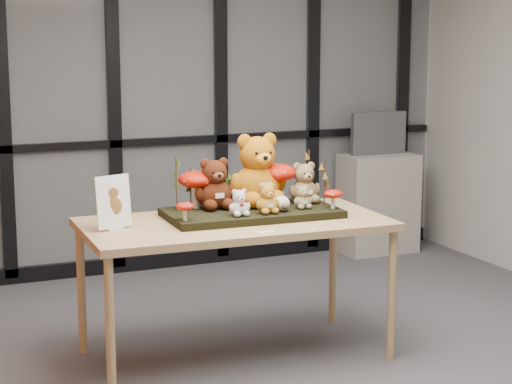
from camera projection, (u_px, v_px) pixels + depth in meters
name	position (u px, v px, depth m)	size (l,w,h in m)	color
floor	(303.00, 365.00, 5.45)	(5.00, 5.00, 0.00)	#4A4A4E
room_shell	(306.00, 79.00, 5.15)	(5.00, 5.00, 5.00)	#ACAAA3
glass_partition	(169.00, 95.00, 7.43)	(4.90, 0.06, 2.78)	#2D383F
display_table	(235.00, 231.00, 5.47)	(1.82, 0.96, 0.84)	tan
diorama_tray	(252.00, 213.00, 5.56)	(1.03, 0.51, 0.04)	black
bear_pooh_yellow	(257.00, 165.00, 5.68)	(0.37, 0.33, 0.48)	#B3650D
bear_brown_medium	(214.00, 181.00, 5.56)	(0.26, 0.23, 0.34)	#3F1809
bear_tan_back	(304.00, 180.00, 5.75)	(0.21, 0.19, 0.28)	olive
bear_small_yellow	(267.00, 197.00, 5.43)	(0.15, 0.13, 0.19)	#B67921
bear_white_bow	(239.00, 201.00, 5.36)	(0.13, 0.12, 0.17)	silver
bear_beige_small	(302.00, 196.00, 5.58)	(0.12, 0.11, 0.16)	#988059
plush_cream_hedgehog	(281.00, 203.00, 5.50)	(0.08, 0.07, 0.10)	white
mushroom_back_left	(196.00, 188.00, 5.58)	(0.22, 0.22, 0.25)	#AA1305
mushroom_back_right	(277.00, 181.00, 5.74)	(0.24, 0.24, 0.27)	#AA1305
mushroom_front_left	(185.00, 210.00, 5.24)	(0.10, 0.10, 0.12)	#AA1305
mushroom_front_right	(333.00, 198.00, 5.58)	(0.11, 0.11, 0.13)	#AA1305
sprig_green_far_left	(176.00, 184.00, 5.50)	(0.05, 0.05, 0.32)	#183B0D
sprig_green_mid_left	(191.00, 188.00, 5.60)	(0.05, 0.05, 0.24)	#183B0D
sprig_dry_far_right	(309.00, 176.00, 5.79)	(0.05, 0.05, 0.33)	brown
sprig_dry_mid_right	(324.00, 183.00, 5.68)	(0.05, 0.05, 0.27)	brown
sprig_green_centre	(229.00, 188.00, 5.70)	(0.05, 0.05, 0.20)	#183B0D
sign_holder	(114.00, 204.00, 5.19)	(0.22, 0.10, 0.31)	silver
label_card	(266.00, 232.00, 5.15)	(0.10, 0.03, 0.00)	white
cabinet	(378.00, 203.00, 8.12)	(0.65, 0.38, 0.87)	#9C968B
monitor	(378.00, 133.00, 8.02)	(0.52, 0.05, 0.37)	#474A4E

